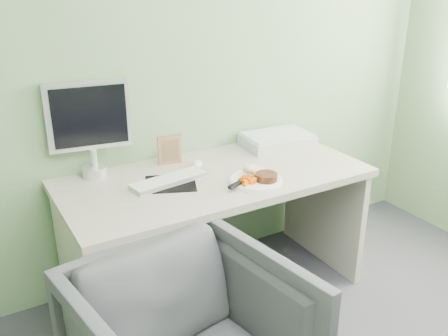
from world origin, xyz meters
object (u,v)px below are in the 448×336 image
desk (215,206)px  monitor (89,124)px  scanner (277,140)px  plate (256,181)px

desk → monitor: (-0.55, 0.31, 0.46)m
desk → monitor: monitor is taller
scanner → monitor: bearing=-179.7°
desk → plate: size_ratio=5.99×
desk → plate: plate is taller
plate → scanner: bearing=43.6°
scanner → monitor: 1.13m
desk → scanner: 0.63m
plate → monitor: size_ratio=0.54×
plate → desk: bearing=126.1°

